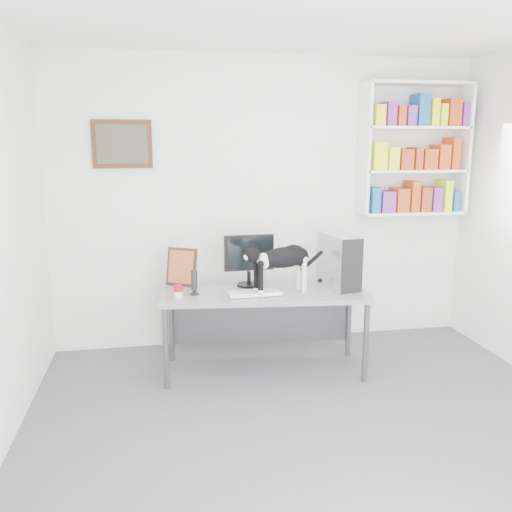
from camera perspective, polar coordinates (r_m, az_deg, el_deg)
name	(u,v)px	position (r m, az deg, el deg)	size (l,w,h in m)	color
room	(332,240)	(3.23, 8.01, 1.70)	(4.01, 4.01, 2.70)	#58575D
bookshelf	(414,149)	(5.43, 16.32, 10.72)	(1.03, 0.28, 1.24)	white
wall_art	(122,144)	(5.00, -13.91, 11.36)	(0.52, 0.04, 0.42)	#492C17
desk	(264,331)	(4.61, 0.84, -7.92)	(1.69, 0.66, 0.70)	gray
monitor	(249,260)	(4.62, -0.76, -0.42)	(0.43, 0.20, 0.45)	black
keyboard	(255,293)	(4.38, -0.13, -3.93)	(0.43, 0.16, 0.03)	white
pc_tower	(339,261)	(4.63, 8.70, -0.50)	(0.20, 0.46, 0.46)	silver
speaker	(194,282)	(4.41, -6.52, -2.73)	(0.09, 0.09, 0.21)	black
leaning_print	(182,266)	(4.70, -7.84, -1.04)	(0.27, 0.11, 0.34)	#492C17
soup_can	(178,291)	(4.35, -8.21, -3.71)	(0.07, 0.07, 0.10)	#A40E1A
cat	(282,269)	(4.39, 2.79, -1.43)	(0.65, 0.17, 0.40)	black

